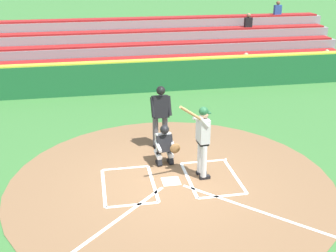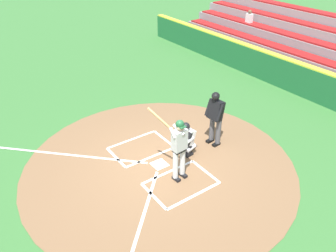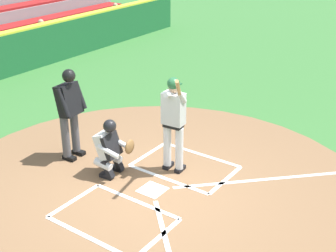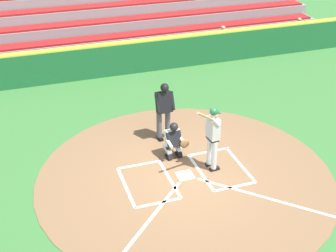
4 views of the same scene
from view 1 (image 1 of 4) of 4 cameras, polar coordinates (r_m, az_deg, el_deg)
ground_plane at (r=10.70m, az=0.40°, el=-7.41°), size 120.00×120.00×0.00m
dirt_circle at (r=10.70m, az=0.40°, el=-7.39°), size 8.00×8.00×0.01m
home_plate_and_chalk at (r=9.95m, az=1.36°, el=-9.79°), size 7.93×4.91×0.01m
batter at (r=10.46m, az=4.62°, el=-1.48°), size 0.90×0.78×2.13m
catcher at (r=11.29m, az=-0.42°, el=-2.40°), size 0.64×0.62×1.13m
plate_umpire at (r=12.10m, az=-1.01°, el=1.81°), size 0.60×0.44×1.86m
baseball at (r=11.80m, az=7.65°, el=-4.44°), size 0.07×0.07×0.07m
backstop_wall at (r=17.36m, az=-4.26°, el=6.60°), size 22.00×0.36×1.31m
bleacher_stand at (r=20.47m, az=-5.29°, el=9.53°), size 20.00×4.25×3.00m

